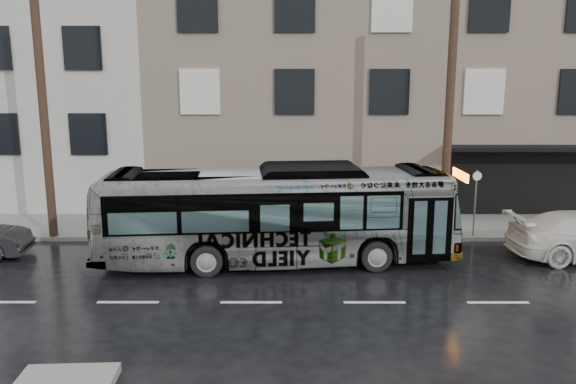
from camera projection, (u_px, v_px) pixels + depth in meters
The scene contains 8 objects.
ground at pixel (257, 270), 16.98m from camera, with size 120.00×120.00×0.00m, color black.
sidewalk at pixel (264, 227), 21.77m from camera, with size 90.00×3.60×0.15m, color gray.
building_taupe at pixel (368, 83), 28.35m from camera, with size 20.00×12.00×11.00m, color #786A5C.
utility_pole_front at pixel (449, 110), 19.30m from camera, with size 0.30×0.30×9.00m, color #412C20.
utility_pole_rear at pixel (43, 110), 19.32m from camera, with size 0.30×0.30×9.00m, color #412C20.
sign_post at pixel (475, 203), 19.94m from camera, with size 0.06×0.06×2.40m, color slate.
bus at pixel (277, 215), 17.45m from camera, with size 2.59×11.06×3.08m, color #B2B2B2.
slush_pile at pixel (68, 378), 10.67m from camera, with size 1.80×0.80×0.18m, color #A3A19A.
Camera 1 is at (0.98, -16.19, 5.66)m, focal length 35.00 mm.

